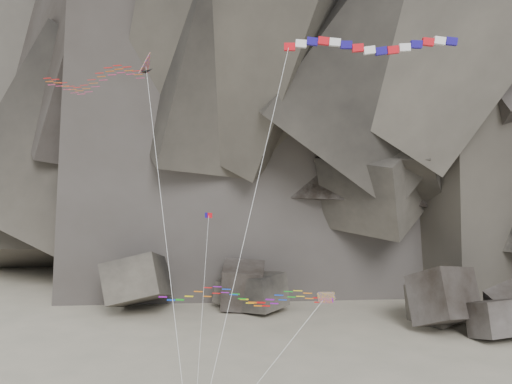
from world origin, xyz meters
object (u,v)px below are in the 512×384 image
(parafoil_kite, at_px, (237,295))
(banner_kite, at_px, (369,47))
(delta_kite, at_px, (88,79))
(pennant_kite, at_px, (206,254))

(parafoil_kite, bearing_deg, banner_kite, 46.46)
(delta_kite, bearing_deg, pennant_kite, -18.61)
(delta_kite, bearing_deg, parafoil_kite, -18.23)
(pennant_kite, bearing_deg, delta_kite, 178.84)
(parafoil_kite, distance_m, pennant_kite, 3.54)
(banner_kite, height_order, pennant_kite, banner_kite)
(banner_kite, bearing_deg, delta_kite, 169.82)
(banner_kite, distance_m, parafoil_kite, 19.22)
(delta_kite, height_order, banner_kite, banner_kite)
(delta_kite, distance_m, banner_kite, 21.02)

